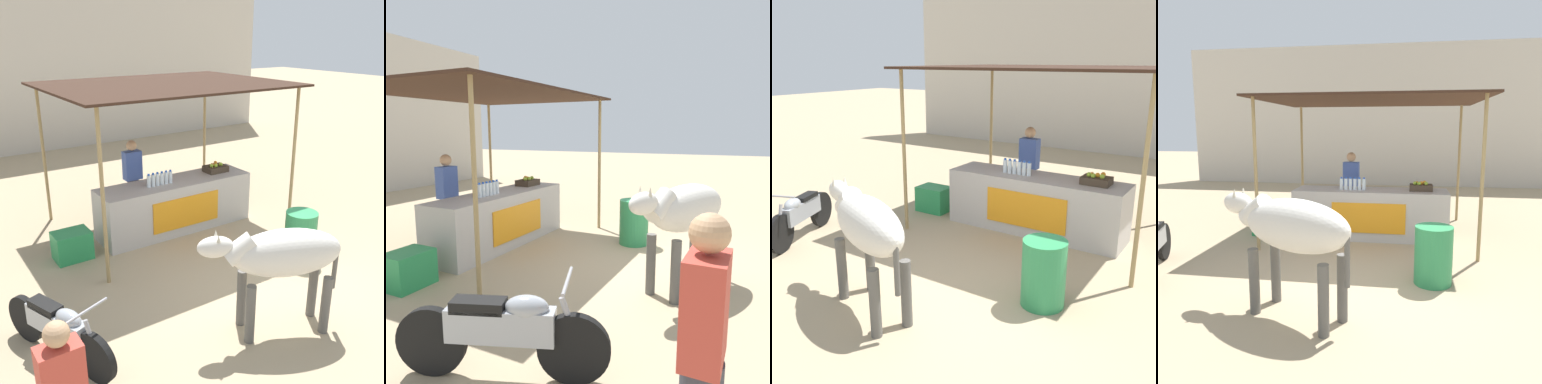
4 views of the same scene
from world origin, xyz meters
TOP-DOWN VIEW (x-y plane):
  - ground_plane at (0.00, 0.00)m, footprint 60.00×60.00m
  - building_wall_far at (0.00, 9.69)m, footprint 16.00×0.50m
  - stall_counter at (0.00, 2.20)m, footprint 3.00×0.82m
  - stall_awning at (0.00, 2.50)m, footprint 4.20×3.20m
  - water_bottle_row at (-0.35, 2.15)m, footprint 0.52×0.07m
  - fruit_crate at (0.98, 2.25)m, footprint 0.44×0.32m
  - vendor_behind_counter at (-0.50, 2.95)m, footprint 0.34×0.22m
  - cooler_box at (-2.08, 2.10)m, footprint 0.60×0.44m
  - water_barrel at (1.10, 0.03)m, footprint 0.52×0.52m
  - cow at (-0.54, -1.16)m, footprint 1.82×1.03m

SIDE VIEW (x-z plane):
  - ground_plane at x=0.00m, z-range 0.00..0.00m
  - cooler_box at x=-2.08m, z-range 0.00..0.48m
  - water_barrel at x=1.10m, z-range 0.00..0.82m
  - stall_counter at x=0.00m, z-range 0.00..0.96m
  - vendor_behind_counter at x=-0.50m, z-range 0.02..1.67m
  - fruit_crate at x=0.98m, z-range 0.94..1.12m
  - cow at x=-0.54m, z-range 0.32..1.75m
  - water_bottle_row at x=-0.35m, z-range 0.95..1.20m
  - stall_awning at x=0.00m, z-range 1.25..3.97m
  - building_wall_far at x=0.00m, z-range 0.00..5.29m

